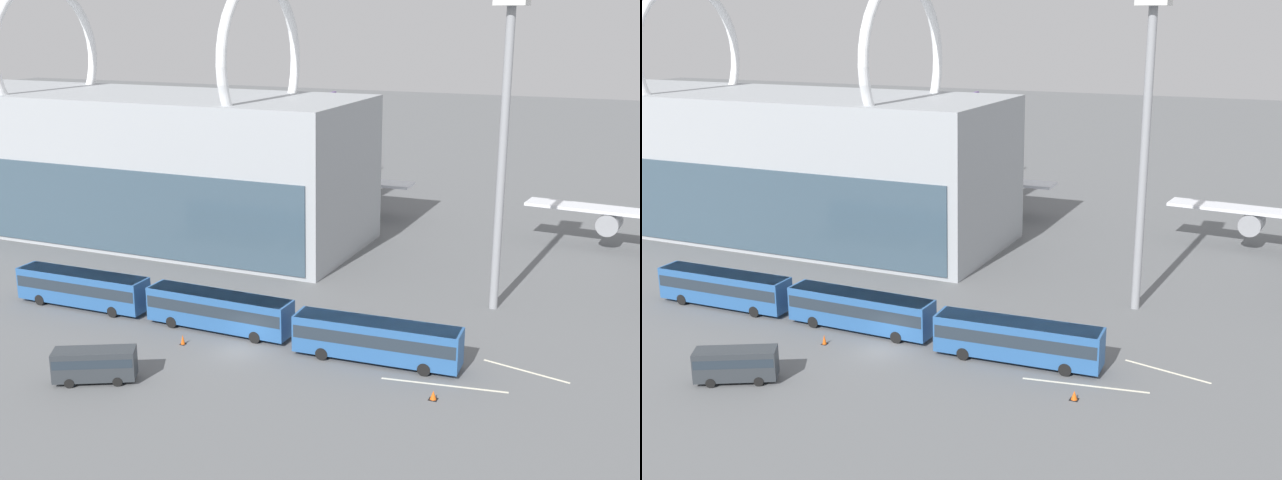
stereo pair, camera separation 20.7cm
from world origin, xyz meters
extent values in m
plane|color=slate|center=(0.00, 0.00, 0.00)|extent=(440.00, 440.00, 0.00)
torus|color=white|center=(-41.34, 27.27, 20.81)|extent=(1.10, 18.37, 18.37)
torus|color=white|center=(-11.79, 27.27, 20.81)|extent=(1.10, 18.37, 18.37)
cylinder|color=silver|center=(-16.89, 43.15, 5.61)|extent=(5.82, 32.46, 5.29)
sphere|color=silver|center=(-16.62, 26.96, 5.61)|extent=(5.19, 5.19, 5.19)
cone|color=silver|center=(-17.16, 59.34, 5.61)|extent=(5.14, 7.19, 5.03)
cube|color=silver|center=(-16.92, 45.13, 4.68)|extent=(33.88, 4.21, 0.35)
cylinder|color=gray|center=(-7.45, 45.28, 3.42)|extent=(2.07, 3.18, 2.01)
cylinder|color=gray|center=(-26.39, 44.97, 3.42)|extent=(2.07, 3.18, 2.01)
cube|color=#5B338C|center=(-17.14, 58.55, 10.53)|extent=(0.49, 5.79, 8.27)
cube|color=silver|center=(-17.14, 58.55, 6.13)|extent=(13.81, 3.43, 0.28)
cylinder|color=gray|center=(-16.71, 32.29, 2.81)|extent=(0.36, 0.36, 4.53)
cylinder|color=black|center=(-16.71, 32.29, 0.55)|extent=(0.47, 1.11, 1.10)
cylinder|color=gray|center=(-13.48, 45.18, 2.81)|extent=(0.36, 0.36, 4.53)
cylinder|color=black|center=(-13.48, 45.18, 0.55)|extent=(0.47, 1.11, 1.10)
cylinder|color=gray|center=(-20.36, 45.07, 2.81)|extent=(0.36, 0.36, 4.53)
cylinder|color=black|center=(-20.36, 45.07, 0.55)|extent=(0.47, 1.11, 1.10)
cylinder|color=gray|center=(24.46, 42.19, 3.03)|extent=(2.82, 3.59, 2.50)
cube|color=#285693|center=(-17.97, 3.17, 1.83)|extent=(13.05, 2.72, 2.90)
cube|color=#232D38|center=(-17.97, 3.17, 2.12)|extent=(12.79, 2.75, 1.02)
cube|color=silver|center=(-17.97, 3.17, 3.22)|extent=(12.66, 2.64, 0.12)
cylinder|color=black|center=(-13.96, 4.39, 0.50)|extent=(1.00, 0.31, 1.00)
cylinder|color=black|center=(-13.92, 2.06, 0.50)|extent=(1.00, 0.31, 1.00)
cylinder|color=black|center=(-22.03, 4.28, 0.50)|extent=(1.00, 0.31, 1.00)
cylinder|color=black|center=(-21.99, 1.94, 0.50)|extent=(1.00, 0.31, 1.00)
cube|color=#285693|center=(-3.68, 3.15, 1.83)|extent=(13.06, 2.75, 2.90)
cube|color=#232D38|center=(-3.68, 3.15, 2.12)|extent=(12.80, 2.77, 1.02)
cube|color=silver|center=(-3.68, 3.15, 3.22)|extent=(12.67, 2.66, 0.12)
cylinder|color=black|center=(0.37, 4.25, 0.50)|extent=(1.00, 0.32, 1.00)
cylinder|color=black|center=(0.33, 1.92, 0.50)|extent=(1.00, 0.32, 1.00)
cylinder|color=black|center=(-7.70, 4.38, 0.50)|extent=(1.00, 0.32, 1.00)
cylinder|color=black|center=(-7.74, 2.05, 0.50)|extent=(1.00, 0.32, 1.00)
cube|color=#285693|center=(10.61, 2.41, 1.83)|extent=(13.13, 3.16, 2.90)
cube|color=#232D38|center=(10.61, 2.41, 2.12)|extent=(12.87, 3.18, 1.02)
cube|color=silver|center=(10.61, 2.41, 3.22)|extent=(12.73, 3.06, 0.12)
cylinder|color=black|center=(14.58, 3.77, 0.50)|extent=(1.01, 0.35, 1.00)
cylinder|color=black|center=(14.70, 1.44, 0.50)|extent=(1.01, 0.35, 1.00)
cylinder|color=black|center=(6.52, 3.38, 0.50)|extent=(1.01, 0.35, 1.00)
cylinder|color=black|center=(6.63, 1.05, 0.50)|extent=(1.01, 0.35, 1.00)
cube|color=#2D3338|center=(-6.95, -9.02, 1.40)|extent=(6.07, 4.43, 2.20)
cube|color=#232D38|center=(-6.95, -9.02, 1.75)|extent=(5.92, 4.36, 0.66)
cylinder|color=black|center=(-5.86, -7.44, 0.35)|extent=(0.72, 0.52, 0.70)
cylinder|color=black|center=(-5.03, -9.01, 0.35)|extent=(0.72, 0.52, 0.70)
cylinder|color=black|center=(-8.87, -9.03, 0.35)|extent=(0.72, 0.52, 0.70)
cylinder|color=black|center=(-8.03, -10.60, 0.35)|extent=(0.72, 0.52, 0.70)
cylinder|color=gray|center=(16.46, 17.77, 13.28)|extent=(0.77, 0.77, 26.56)
cube|color=silver|center=(16.46, 17.77, 26.83)|extent=(2.66, 2.66, 0.67)
cube|color=silver|center=(16.49, 0.46, 0.00)|extent=(9.08, 1.59, 0.01)
cube|color=silver|center=(21.51, 5.24, 0.00)|extent=(6.70, 1.86, 0.01)
cube|color=black|center=(16.38, -2.00, 0.01)|extent=(0.61, 0.61, 0.02)
cone|color=#EA5914|center=(16.38, -2.00, 0.34)|extent=(0.45, 0.45, 0.64)
cube|color=black|center=(-4.90, -0.65, 0.01)|extent=(0.46, 0.46, 0.02)
cone|color=#EA5914|center=(-4.90, -0.65, 0.42)|extent=(0.34, 0.34, 0.80)
camera|label=1|loc=(29.26, -51.53, 25.75)|focal=45.00mm
camera|label=2|loc=(29.45, -51.45, 25.75)|focal=45.00mm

